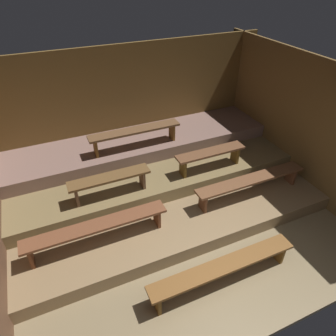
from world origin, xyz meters
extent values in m
cube|color=#7F6D4E|center=(0.00, 2.25, -0.04)|extent=(6.51, 5.30, 0.08)
cube|color=brown|center=(0.00, 4.53, 1.33)|extent=(6.51, 0.06, 2.66)
cube|color=brown|center=(2.88, 2.25, 1.33)|extent=(0.06, 5.30, 2.66)
cube|color=olive|center=(0.00, 2.81, 0.14)|extent=(5.71, 3.39, 0.27)
cube|color=olive|center=(0.00, 3.39, 0.41)|extent=(5.71, 2.23, 0.27)
cube|color=#826359|center=(0.00, 3.87, 0.68)|extent=(5.71, 1.26, 0.27)
cube|color=brown|center=(0.08, 0.55, 0.38)|extent=(2.37, 0.29, 0.04)
cube|color=brown|center=(-0.98, 0.55, 0.18)|extent=(0.05, 0.23, 0.36)
cube|color=brown|center=(1.14, 0.55, 0.18)|extent=(0.05, 0.23, 0.36)
cube|color=brown|center=(-1.47, 1.83, 0.65)|extent=(2.28, 0.29, 0.04)
cube|color=brown|center=(-2.48, 1.83, 0.45)|extent=(0.05, 0.23, 0.36)
cube|color=brown|center=(-0.45, 1.83, 0.45)|extent=(0.05, 0.23, 0.36)
cube|color=brown|center=(1.47, 1.83, 0.65)|extent=(2.28, 0.29, 0.04)
cube|color=brown|center=(0.45, 1.83, 0.45)|extent=(0.05, 0.23, 0.36)
cube|color=brown|center=(2.48, 1.83, 0.45)|extent=(0.05, 0.23, 0.36)
cube|color=brown|center=(-1.02, 2.61, 0.92)|extent=(1.44, 0.29, 0.04)
cube|color=brown|center=(-1.62, 2.61, 0.72)|extent=(0.05, 0.23, 0.36)
cube|color=brown|center=(-0.42, 2.61, 0.72)|extent=(0.05, 0.23, 0.36)
cube|color=brown|center=(1.02, 2.61, 0.92)|extent=(1.44, 0.29, 0.04)
cube|color=brown|center=(0.42, 2.61, 0.72)|extent=(0.05, 0.23, 0.36)
cube|color=brown|center=(1.62, 2.61, 0.72)|extent=(0.05, 0.23, 0.36)
cube|color=brown|center=(-0.20, 3.58, 1.19)|extent=(1.90, 0.29, 0.04)
cube|color=brown|center=(-1.03, 3.58, 0.99)|extent=(0.05, 0.23, 0.36)
cube|color=brown|center=(0.63, 3.58, 0.99)|extent=(0.05, 0.23, 0.36)
camera|label=1|loc=(-1.82, -1.71, 4.14)|focal=32.75mm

